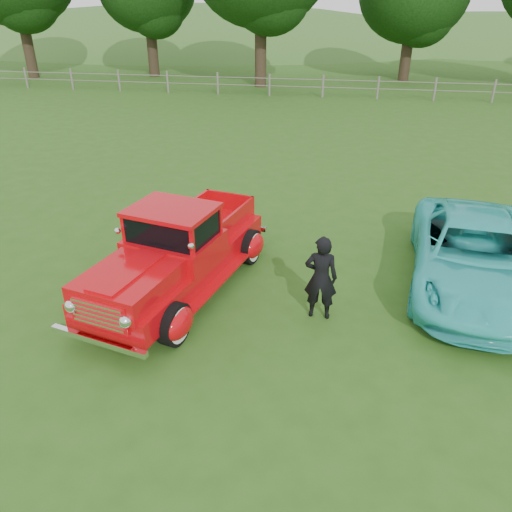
# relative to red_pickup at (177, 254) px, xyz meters

# --- Properties ---
(ground) EXTENTS (140.00, 140.00, 0.00)m
(ground) POSITION_rel_red_pickup_xyz_m (1.75, -1.04, -0.80)
(ground) COLOR #2A5316
(ground) RESTS_ON ground
(distant_hills) EXTENTS (116.00, 60.00, 18.00)m
(distant_hills) POSITION_rel_red_pickup_xyz_m (-2.34, 58.43, -5.34)
(distant_hills) COLOR #336826
(distant_hills) RESTS_ON ground
(fence_line) EXTENTS (48.00, 0.12, 1.20)m
(fence_line) POSITION_rel_red_pickup_xyz_m (1.75, 20.96, -0.19)
(fence_line) COLOR #6B675B
(fence_line) RESTS_ON ground
(red_pickup) EXTENTS (3.06, 5.25, 1.78)m
(red_pickup) POSITION_rel_red_pickup_xyz_m (0.00, 0.00, 0.00)
(red_pickup) COLOR black
(red_pickup) RESTS_ON ground
(teal_sedan) EXTENTS (2.89, 5.25, 1.39)m
(teal_sedan) POSITION_rel_red_pickup_xyz_m (5.71, 1.11, -0.10)
(teal_sedan) COLOR #32C9C6
(teal_sedan) RESTS_ON ground
(man) EXTENTS (0.59, 0.39, 1.61)m
(man) POSITION_rel_red_pickup_xyz_m (2.78, -0.46, 0.01)
(man) COLOR black
(man) RESTS_ON ground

